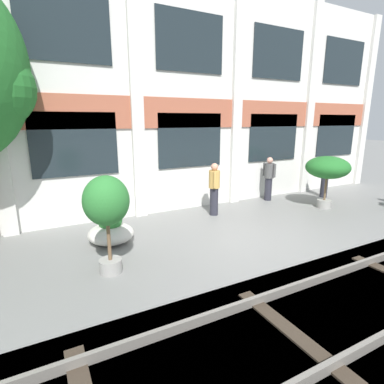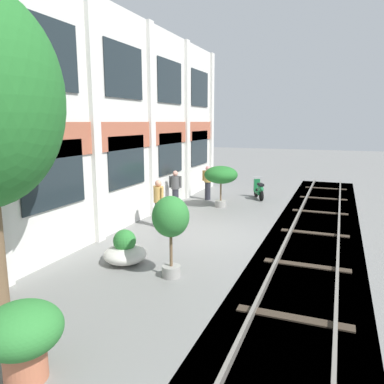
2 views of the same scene
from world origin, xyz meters
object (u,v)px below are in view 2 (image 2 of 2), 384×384
at_px(potted_plant_low_pan, 221,176).
at_px(scooter_near_curb, 259,190).
at_px(resident_near_plants, 159,202).
at_px(potted_plant_tall_urn, 171,221).
at_px(potted_plant_fluted_column, 23,334).
at_px(potted_plant_wide_bowl, 125,251).
at_px(resident_watching_tracks, 208,182).
at_px(resident_by_doorway, 175,188).

relative_size(potted_plant_low_pan, scooter_near_curb, 1.37).
xyz_separation_m(scooter_near_curb, resident_near_plants, (-5.92, 2.25, 0.43)).
xyz_separation_m(potted_plant_tall_urn, potted_plant_low_pan, (7.39, 1.10, -0.03)).
bearing_deg(potted_plant_fluted_column, potted_plant_wide_bowl, 13.56).
bearing_deg(potted_plant_wide_bowl, potted_plant_fluted_column, -166.44).
bearing_deg(resident_near_plants, potted_plant_tall_urn, -121.57).
relative_size(potted_plant_wide_bowl, potted_plant_low_pan, 0.62).
bearing_deg(resident_watching_tracks, potted_plant_low_pan, -138.96).
bearing_deg(scooter_near_curb, potted_plant_tall_urn, 152.46).
bearing_deg(resident_watching_tracks, potted_plant_tall_urn, -165.11).
xyz_separation_m(potted_plant_fluted_column, scooter_near_curb, (13.57, -0.49, -0.25)).
relative_size(potted_plant_wide_bowl, resident_by_doorway, 0.68).
relative_size(potted_plant_tall_urn, potted_plant_fluted_column, 1.70).
bearing_deg(resident_near_plants, potted_plant_low_pan, 12.03).
relative_size(resident_watching_tracks, resident_near_plants, 0.97).
distance_m(potted_plant_fluted_column, potted_plant_low_pan, 11.39).
distance_m(potted_plant_tall_urn, potted_plant_fluted_column, 4.03).
bearing_deg(scooter_near_curb, potted_plant_low_pan, 124.86).
relative_size(potted_plant_tall_urn, resident_watching_tracks, 1.21).
xyz_separation_m(resident_by_doorway, resident_watching_tracks, (2.20, -0.65, -0.01)).
height_order(potted_plant_fluted_column, resident_watching_tracks, resident_watching_tracks).
bearing_deg(potted_plant_fluted_column, scooter_near_curb, -2.09).
distance_m(potted_plant_low_pan, resident_watching_tracks, 1.63).
xyz_separation_m(potted_plant_fluted_column, resident_near_plants, (7.65, 1.75, 0.19)).
relative_size(potted_plant_tall_urn, potted_plant_low_pan, 1.10).
relative_size(scooter_near_curb, resident_near_plants, 0.78).
distance_m(potted_plant_fluted_column, resident_near_plants, 7.85).
bearing_deg(potted_plant_wide_bowl, potted_plant_low_pan, -2.82).
distance_m(potted_plant_wide_bowl, potted_plant_fluted_column, 4.44).
distance_m(potted_plant_wide_bowl, scooter_near_curb, 9.40).
relative_size(potted_plant_low_pan, resident_watching_tracks, 1.10).
xyz_separation_m(scooter_near_curb, resident_watching_tracks, (-1.03, 2.18, 0.41)).
height_order(potted_plant_tall_urn, potted_plant_fluted_column, potted_plant_tall_urn).
distance_m(potted_plant_wide_bowl, resident_near_plants, 3.46).
xyz_separation_m(potted_plant_tall_urn, resident_watching_tracks, (8.59, 2.10, -0.51)).
relative_size(potted_plant_fluted_column, resident_near_plants, 0.70).
bearing_deg(resident_by_doorway, resident_watching_tracks, 149.23).
distance_m(potted_plant_fluted_column, scooter_near_curb, 13.58).
distance_m(potted_plant_wide_bowl, resident_watching_tracks, 8.29).
height_order(potted_plant_wide_bowl, resident_watching_tracks, resident_watching_tracks).
bearing_deg(scooter_near_curb, resident_near_plants, 132.18).
bearing_deg(potted_plant_tall_urn, potted_plant_fluted_column, 174.04).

